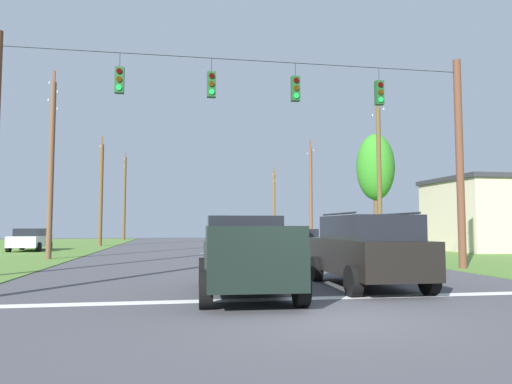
{
  "coord_description": "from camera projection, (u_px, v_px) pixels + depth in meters",
  "views": [
    {
      "loc": [
        -2.68,
        -8.74,
        1.7
      ],
      "look_at": [
        0.83,
        12.26,
        3.23
      ],
      "focal_mm": 33.08,
      "sensor_mm": 36.0,
      "label": 1
    }
  ],
  "objects": [
    {
      "name": "lane_dash_0",
      "position": [
        252.0,
        273.0,
        16.88
      ],
      "size": [
        2.5,
        0.15,
        0.01
      ],
      "primitive_type": "cube",
      "rotation": [
        0.0,
        0.0,
        1.57
      ],
      "color": "white",
      "rests_on": "ground"
    },
    {
      "name": "utility_pole_near_left",
      "position": [
        274.0,
        204.0,
        59.16
      ],
      "size": [
        0.33,
        1.83,
        9.21
      ],
      "color": "brown",
      "rests_on": "ground"
    },
    {
      "name": "utility_pole_distant_left",
      "position": [
        125.0,
        197.0,
        56.08
      ],
      "size": [
        0.34,
        1.79,
        10.46
      ],
      "color": "brown",
      "rests_on": "ground"
    },
    {
      "name": "lane_dash_2",
      "position": [
        220.0,
        253.0,
        29.24
      ],
      "size": [
        2.5,
        0.15,
        0.01
      ],
      "primitive_type": "cube",
      "rotation": [
        0.0,
        0.0,
        1.57
      ],
      "color": "white",
      "rests_on": "ground"
    },
    {
      "name": "stop_bar_stripe",
      "position": [
        293.0,
        299.0,
        10.98
      ],
      "size": [
        14.77,
        0.45,
        0.01
      ],
      "primitive_type": "cube",
      "color": "white",
      "rests_on": "ground"
    },
    {
      "name": "suv_black",
      "position": [
        367.0,
        249.0,
        13.07
      ],
      "size": [
        2.28,
        4.83,
        2.05
      ],
      "color": "black",
      "rests_on": "ground"
    },
    {
      "name": "distant_car_crossing_white",
      "position": [
        30.0,
        239.0,
        31.51
      ],
      "size": [
        2.08,
        4.33,
        1.52
      ],
      "color": "silver",
      "rests_on": "ground"
    },
    {
      "name": "utility_pole_mid_right",
      "position": [
        379.0,
        177.0,
        28.0
      ],
      "size": [
        0.27,
        1.7,
        9.4
      ],
      "color": "brown",
      "rests_on": "ground"
    },
    {
      "name": "shoulder_grass_right",
      "position": [
        512.0,
        256.0,
        26.27
      ],
      "size": [
        16.0,
        80.0,
        0.03
      ],
      "primitive_type": "cube",
      "color": "#537B32",
      "rests_on": "ground"
    },
    {
      "name": "lane_dash_1",
      "position": [
        231.0,
        260.0,
        23.5
      ],
      "size": [
        2.5,
        0.15,
        0.01
      ],
      "primitive_type": "cube",
      "rotation": [
        0.0,
        0.0,
        1.57
      ],
      "color": "white",
      "rests_on": "ground"
    },
    {
      "name": "roadside_store",
      "position": [
        507.0,
        214.0,
        32.11
      ],
      "size": [
        9.56,
        7.9,
        4.93
      ],
      "color": "beige",
      "rests_on": "ground"
    },
    {
      "name": "overhead_signal_span",
      "position": [
        247.0,
        145.0,
        17.47
      ],
      "size": [
        17.62,
        0.31,
        8.44
      ],
      "color": "brown",
      "rests_on": "ground"
    },
    {
      "name": "distant_car_far_parked",
      "position": [
        245.0,
        240.0,
        30.88
      ],
      "size": [
        2.06,
        4.32,
        1.52
      ],
      "color": "black",
      "rests_on": "ground"
    },
    {
      "name": "utility_pole_distant_right",
      "position": [
        101.0,
        193.0,
        39.48
      ],
      "size": [
        0.31,
        1.8,
        9.24
      ],
      "color": "brown",
      "rests_on": "ground"
    },
    {
      "name": "ground_plane",
      "position": [
        319.0,
        316.0,
        8.91
      ],
      "size": [
        120.0,
        120.0,
        0.0
      ],
      "primitive_type": "plane",
      "color": "#47474C"
    },
    {
      "name": "tree_roadside_right",
      "position": [
        375.0,
        168.0,
        35.19
      ],
      "size": [
        2.82,
        2.82,
        8.57
      ],
      "color": "brown",
      "rests_on": "ground"
    },
    {
      "name": "utility_pole_far_left",
      "position": [
        51.0,
        164.0,
        24.1
      ],
      "size": [
        0.27,
        1.87,
        9.74
      ],
      "color": "brown",
      "rests_on": "ground"
    },
    {
      "name": "utility_pole_far_right",
      "position": [
        311.0,
        195.0,
        42.69
      ],
      "size": [
        0.31,
        1.99,
        9.51
      ],
      "color": "brown",
      "rests_on": "ground"
    },
    {
      "name": "distant_car_oncoming",
      "position": [
        297.0,
        242.0,
        27.13
      ],
      "size": [
        4.4,
        2.23,
        1.52
      ],
      "color": "slate",
      "rests_on": "ground"
    },
    {
      "name": "pickup_truck",
      "position": [
        245.0,
        255.0,
        11.76
      ],
      "size": [
        2.47,
        5.48,
        1.95
      ],
      "color": "black",
      "rests_on": "ground"
    }
  ]
}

